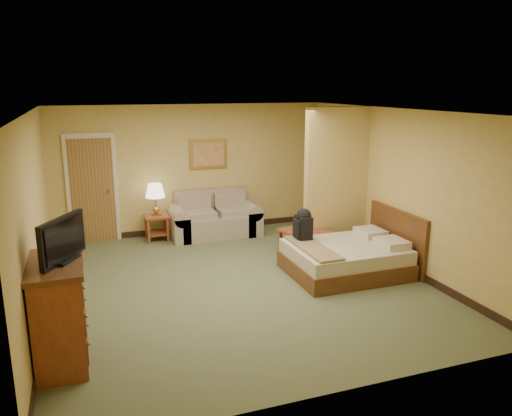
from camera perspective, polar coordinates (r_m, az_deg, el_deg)
name	(u,v)px	position (r m, az deg, el deg)	size (l,w,h in m)	color
floor	(238,283)	(7.74, -2.10, -8.60)	(6.00, 6.00, 0.00)	#555C3C
ceiling	(236,111)	(7.17, -2.28, 11.00)	(6.00, 6.00, 0.00)	white
back_wall	(192,170)	(10.19, -7.29, 4.38)	(5.50, 0.02, 2.60)	tan
left_wall	(34,217)	(7.05, -24.02, -0.94)	(0.02, 6.00, 2.60)	tan
right_wall	(396,188)	(8.56, 15.66, 2.18)	(0.02, 6.00, 2.60)	tan
partition	(336,181)	(9.01, 9.16, 3.09)	(1.20, 0.15, 2.60)	tan
door	(92,189)	(9.98, -18.19, 2.04)	(0.94, 0.16, 2.10)	beige
baseboard	(194,229)	(10.46, -7.07, -2.34)	(5.50, 0.02, 0.12)	black
loveseat	(215,221)	(10.08, -4.74, -1.53)	(1.78, 0.83, 0.90)	gray
side_table	(157,224)	(9.92, -11.29, -1.78)	(0.45, 0.45, 0.50)	maroon
table_lamp	(155,191)	(9.77, -11.46, 1.87)	(0.38, 0.38, 0.62)	#AE7F40
coffee_table	(305,237)	(8.88, 5.66, -3.36)	(0.90, 0.90, 0.47)	maroon
wall_picture	(208,154)	(10.20, -5.47, 6.14)	(0.78, 0.04, 0.61)	#B78E3F
dresser	(59,312)	(5.86, -21.56, -11.03)	(0.57, 1.08, 1.15)	maroon
tv	(62,241)	(5.59, -21.25, -3.50)	(0.44, 0.70, 0.48)	black
bed	(349,257)	(8.19, 10.60, -5.54)	(1.88, 1.51, 0.98)	#4F2912
backpack	(304,224)	(8.16, 5.47, -1.81)	(0.25, 0.32, 0.54)	black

